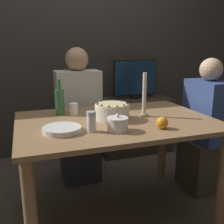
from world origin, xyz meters
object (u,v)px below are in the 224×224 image
sugar_bowl (118,124)px  tv_monitor (135,79)px  bottle (60,101)px  person_man_blue_shirt (79,124)px  sugar_shaker (91,122)px  candle (144,98)px  cake (112,111)px  person_woman_floral (205,135)px

sugar_bowl → tv_monitor: size_ratio=0.24×
bottle → tv_monitor: size_ratio=0.50×
sugar_bowl → person_man_blue_shirt: 0.95m
sugar_shaker → tv_monitor: size_ratio=0.23×
sugar_shaker → candle: 0.51m
sugar_bowl → candle: (0.30, 0.26, 0.09)m
person_man_blue_shirt → bottle: bearing=61.5°
sugar_bowl → candle: 0.41m
cake → candle: size_ratio=0.75×
sugar_shaker → bottle: bearing=104.5°
cake → sugar_bowl: size_ratio=1.86×
cake → person_woman_floral: person_woman_floral is taller
person_woman_floral → bottle: bearing=83.9°
candle → tv_monitor: tv_monitor is taller
sugar_bowl → sugar_shaker: sugar_shaker is taller
sugar_bowl → sugar_shaker: bearing=165.5°
bottle → tv_monitor: tv_monitor is taller
bottle → person_woman_floral: person_woman_floral is taller
candle → tv_monitor: bearing=69.4°
candle → person_woman_floral: (0.66, 0.11, -0.39)m
tv_monitor → person_man_blue_shirt: bearing=-148.6°
person_woman_floral → sugar_bowl: bearing=111.3°
bottle → sugar_shaker: bearing=-75.5°
candle → person_woman_floral: person_woman_floral is taller
sugar_shaker → tv_monitor: bearing=56.9°
sugar_shaker → person_man_blue_shirt: person_man_blue_shirt is taller
person_woman_floral → candle: bearing=99.7°
bottle → person_man_blue_shirt: bearing=61.5°
person_man_blue_shirt → person_woman_floral: size_ratio=1.07×
person_man_blue_shirt → tv_monitor: (0.78, 0.47, 0.34)m
bottle → person_woman_floral: 1.29m
cake → bottle: bearing=143.4°
person_man_blue_shirt → person_woman_floral: (1.01, -0.54, -0.04)m
candle → cake: bearing=179.7°
cake → sugar_shaker: same height
candle → bottle: candle is taller
candle → sugar_shaker: bearing=-154.0°
person_man_blue_shirt → cake: bearing=99.6°
cake → tv_monitor: bearing=59.2°
candle → tv_monitor: (0.42, 1.12, -0.00)m
candle → person_man_blue_shirt: (-0.36, 0.65, -0.34)m
sugar_bowl → person_woman_floral: person_woman_floral is taller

